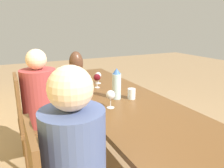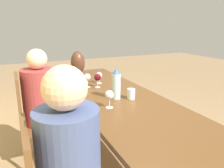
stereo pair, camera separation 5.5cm
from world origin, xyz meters
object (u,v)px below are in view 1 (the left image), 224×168
Objects in this scene: wine_glass_4 at (87,77)px; chair_far at (34,119)px; wine_glass_1 at (98,76)px; person_far at (42,105)px; wine_glass_2 at (97,78)px; vase at (76,63)px; wine_glass_3 at (111,95)px; water_bottle at (117,84)px; water_tumbler at (131,94)px.

chair_far is at bearing 94.12° from wine_glass_4.
person_far is (-0.13, 0.67, -0.20)m from wine_glass_1.
vase is at bearing 1.60° from wine_glass_2.
wine_glass_2 is 0.12m from wine_glass_4.
wine_glass_3 is 0.13× the size of person_far.
person_far reaches higher than water_bottle.
vase is 0.63m from wine_glass_4.
water_bottle is 0.80m from person_far.
wine_glass_3 is 0.81m from person_far.
water_bottle is at bearing -176.67° from wine_glass_2.
wine_glass_1 is at bearing -62.27° from wine_glass_4.
water_tumbler is at bearing -163.14° from wine_glass_2.
vase is 1.03m from chair_far.
water_bottle reaches higher than wine_glass_2.
chair_far reaches higher than wine_glass_1.
water_bottle reaches higher than wine_glass_1.
person_far is (0.44, 0.62, -0.25)m from water_bottle.
person_far is at bearing 36.68° from wine_glass_3.
vase reaches higher than wine_glass_4.
water_bottle is 0.50m from wine_glass_4.
vase is 1.30m from wine_glass_3.
person_far is (-0.66, 0.57, -0.28)m from vase.
wine_glass_1 is at bearing -169.47° from vase.
vase is at bearing 2.26° from water_bottle.
chair_far is (0.51, 0.83, -0.30)m from water_tumbler.
chair_far is (-0.04, 0.59, -0.36)m from wine_glass_4.
wine_glass_1 is 0.88× the size of wine_glass_3.
water_bottle is 1.89× the size of wine_glass_2.
water_tumbler is at bearing -156.32° from wine_glass_4.
wine_glass_1 is 0.72m from person_far.
wine_glass_4 is (-0.62, 0.08, -0.06)m from vase.
wine_glass_3 is (-0.60, 0.13, -0.00)m from wine_glass_2.
wine_glass_4 is (0.55, 0.24, 0.06)m from water_tumbler.
vase reaches higher than chair_far.
water_tumbler is 0.30m from wine_glass_3.
person_far reaches higher than wine_glass_4.
water_bottle reaches higher than wine_glass_4.
water_bottle is at bearing -39.24° from wine_glass_3.
water_tumbler is at bearing -121.42° from chair_far.
water_bottle is 2.96× the size of water_tumbler.
chair_far is (0.63, 0.56, -0.36)m from wine_glass_3.
water_bottle is 0.42m from wine_glass_2.
chair_far is 0.80× the size of person_far.
chair_far reaches higher than wine_glass_3.
water_tumbler is 0.74× the size of wine_glass_1.
wine_glass_4 is at bearing 54.88° from wine_glass_2.
water_tumbler is 0.10× the size of chair_far.
wine_glass_1 is at bearing -78.75° from person_far.
wine_glass_3 is (-1.29, 0.11, -0.06)m from vase.
wine_glass_1 is at bearing 5.99° from water_tumbler.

